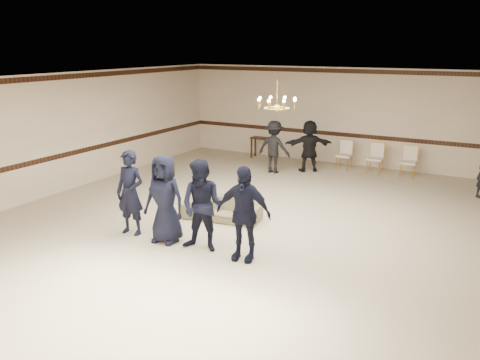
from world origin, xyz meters
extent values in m
cube|color=#B8AC8D|center=(0.00, 0.00, 0.00)|extent=(12.00, 14.00, 0.01)
cube|color=#2F211A|center=(0.00, 0.00, 3.20)|extent=(12.00, 14.00, 0.01)
cube|color=beige|center=(0.00, 7.00, 1.60)|extent=(12.00, 0.01, 3.20)
cube|color=beige|center=(-6.00, 0.00, 1.60)|extent=(0.01, 14.00, 3.20)
cube|color=black|center=(0.00, 6.99, 1.00)|extent=(12.00, 0.02, 0.14)
cube|color=black|center=(0.00, 6.99, 3.08)|extent=(12.00, 0.02, 0.14)
imported|color=black|center=(-2.24, -1.41, 0.91)|extent=(0.69, 0.47, 1.81)
imported|color=black|center=(-1.34, -1.41, 0.91)|extent=(0.92, 0.63, 1.81)
imported|color=black|center=(-0.44, -1.41, 0.91)|extent=(0.95, 0.78, 1.81)
imported|color=black|center=(0.46, -1.41, 0.91)|extent=(1.11, 0.57, 1.81)
imported|color=#716A4B|center=(-1.02, 0.28, 0.26)|extent=(1.89, 0.97, 0.53)
imported|color=black|center=(-1.80, 4.79, 0.82)|extent=(1.06, 0.61, 1.64)
imported|color=black|center=(-0.90, 5.49, 0.82)|extent=(1.53, 1.26, 1.64)
cube|color=black|center=(-2.98, 6.45, 0.37)|extent=(0.89, 0.39, 0.74)
camera|label=1|loc=(4.56, -8.99, 3.91)|focal=36.97mm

